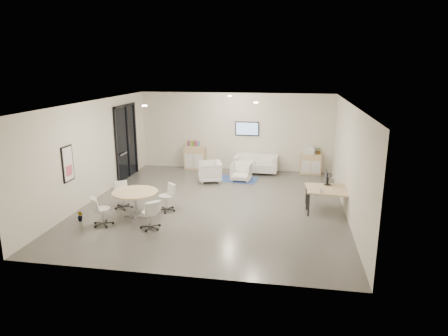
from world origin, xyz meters
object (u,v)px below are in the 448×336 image
Objects in this scene: armchair_left at (210,171)px; desk_front at (331,194)px; loveseat at (256,164)px; desk_rear at (328,188)px; armchair_right at (241,171)px; sideboard_left at (195,158)px; round_table at (135,194)px; sideboard_right at (311,164)px.

armchair_left is 5.01m from desk_front.
armchair_left is (-1.62, -1.59, 0.08)m from loveseat.
armchair_right is at bearing 135.26° from desk_rear.
round_table is at bearing -93.39° from sideboard_left.
round_table is at bearing -115.33° from loveseat.
sideboard_right is 0.64× the size of round_table.
loveseat is at bearing 118.76° from armchair_left.
sideboard_left reaches higher than sideboard_right.
sideboard_left is 0.76× the size of round_table.
round_table is at bearing -116.86° from armchair_right.
desk_rear is (5.16, -3.98, 0.14)m from sideboard_left.
desk_front is at bearing -56.42° from loveseat.
round_table is at bearing -166.63° from desk_rear.
armchair_right is 0.58× the size of round_table.
sideboard_right is 3.03m from armchair_right.
desk_front is 5.69m from round_table.
sideboard_right is at bearing 90.50° from desk_rear.
armchair_left is at bearing 147.51° from desk_rear.
desk_rear is (3.00, -2.54, 0.25)m from armchair_right.
desk_rear is at bearing -53.49° from loveseat.
sideboard_left is 2.63m from loveseat.
desk_rear is (4.16, -2.21, 0.20)m from armchair_left.
sideboard_left reaches higher than armchair_left.
desk_front reaches higher than desk_rear.
armchair_left is 0.66× the size of round_table.
sideboard_left is 1.30× the size of armchair_right.
armchair_left reaches higher than armchair_right.
armchair_right is at bearing 59.87° from round_table.
sideboard_left reaches higher than loveseat.
armchair_right is 0.54× the size of desk_front.
sideboard_left is at bearing 143.98° from desk_front.
armchair_right reaches higher than desk_rear.
desk_front is (0.04, -0.52, 0.01)m from desk_rear.
armchair_left is at bearing -132.90° from loveseat.
loveseat is at bearing 61.98° from round_table.
desk_front is at bearing -41.89° from armchair_right.
loveseat is 2.06× the size of armchair_left.
armchair_right is (-2.65, -1.47, -0.03)m from sideboard_right.
round_table is (-5.51, -1.78, 0.08)m from desk_rear.
desk_front is (0.39, -4.52, 0.22)m from sideboard_right.
sideboard_right is 7.75m from round_table.
sideboard_right reaches higher than desk_rear.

